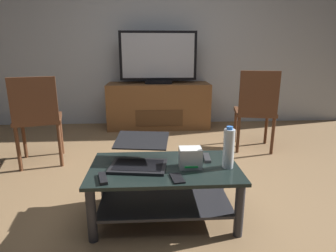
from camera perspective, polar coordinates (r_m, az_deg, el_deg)
name	(u,v)px	position (r m, az deg, el deg)	size (l,w,h in m)	color
ground_plane	(174,197)	(2.39, 1.22, -13.99)	(7.68, 7.68, 0.00)	olive
back_wall	(162,33)	(4.56, -1.28, 18.19)	(6.40, 0.12, 2.80)	silver
coffee_table	(165,183)	(2.03, -0.69, -11.26)	(1.02, 0.59, 0.39)	black
media_cabinet	(159,106)	(4.31, -1.89, 4.12)	(1.50, 0.52, 0.67)	brown
television	(158,59)	(4.21, -1.97, 13.34)	(1.11, 0.20, 0.74)	black
dining_chair	(256,107)	(3.41, 17.21, 3.63)	(0.52, 0.52, 0.94)	#59331E
side_chair	(37,115)	(3.12, -24.72, 1.93)	(0.54, 0.54, 0.91)	#59331E
laptop	(140,155)	(2.00, -5.67, -5.85)	(0.43, 0.46, 0.17)	black
router_box	(190,158)	(1.94, 4.48, -6.33)	(0.15, 0.12, 0.14)	white
water_bottle_near	(229,148)	(1.95, 12.04, -4.35)	(0.07, 0.07, 0.29)	silver
cell_phone	(177,178)	(1.79, 1.86, -10.40)	(0.07, 0.14, 0.01)	black
tv_remote	(103,178)	(1.82, -12.91, -10.18)	(0.04, 0.16, 0.02)	black
soundbar_remote	(207,158)	(2.11, 7.76, -6.30)	(0.04, 0.16, 0.02)	#2D2D30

